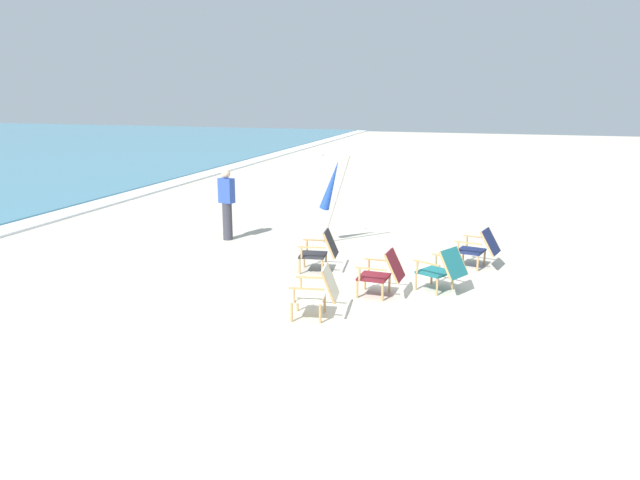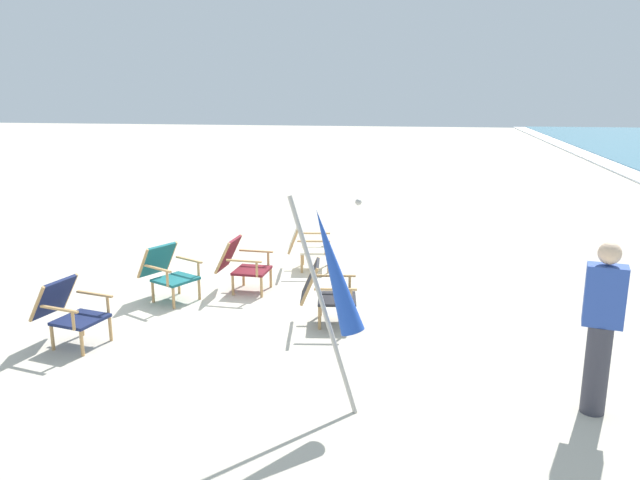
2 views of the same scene
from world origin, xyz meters
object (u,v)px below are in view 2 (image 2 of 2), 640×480
(beach_chair_far_center, at_px, (306,244))
(person_near_chairs, at_px, (601,327))
(beach_chair_mid_center, at_px, (68,309))
(beach_chair_back_right, at_px, (167,270))
(beach_chair_front_left, at_px, (325,291))
(umbrella_furled_blue, at_px, (334,273))
(beach_chair_front_right, at_px, (241,263))

(beach_chair_far_center, bearing_deg, person_near_chairs, 39.49)
(beach_chair_mid_center, height_order, beach_chair_back_right, beach_chair_back_right)
(beach_chair_front_left, xyz_separation_m, umbrella_furled_blue, (2.13, 0.40, 0.89))
(beach_chair_far_center, bearing_deg, beach_chair_mid_center, -32.18)
(beach_chair_front_right, distance_m, person_near_chairs, 5.15)
(beach_chair_far_center, distance_m, beach_chair_back_right, 2.45)
(beach_chair_front_left, xyz_separation_m, person_near_chairs, (1.85, 2.80, 0.41))
(beach_chair_front_left, relative_size, person_near_chairs, 0.49)
(beach_chair_front_left, bearing_deg, beach_chair_far_center, -164.20)
(person_near_chairs, bearing_deg, beach_chair_back_right, -115.17)
(beach_chair_mid_center, xyz_separation_m, beach_chair_back_right, (-1.69, 0.52, 0.00))
(beach_chair_back_right, bearing_deg, beach_chair_front_right, 119.26)
(beach_chair_front_right, xyz_separation_m, umbrella_furled_blue, (3.22, 1.81, 0.89))
(beach_chair_back_right, bearing_deg, umbrella_furled_blue, 45.47)
(beach_chair_front_left, distance_m, umbrella_furled_blue, 2.35)
(beach_chair_front_left, bearing_deg, beach_chair_mid_center, -68.52)
(person_near_chairs, bearing_deg, beach_chair_front_right, -124.91)
(beach_chair_front_left, height_order, beach_chair_mid_center, beach_chair_front_left)
(beach_chair_back_right, distance_m, person_near_chairs, 5.69)
(beach_chair_front_left, height_order, person_near_chairs, person_near_chairs)
(beach_chair_front_right, bearing_deg, beach_chair_far_center, 149.75)
(beach_chair_far_center, relative_size, beach_chair_mid_center, 0.92)
(beach_chair_far_center, height_order, beach_chair_front_right, beach_chair_far_center)
(beach_chair_far_center, height_order, beach_chair_back_right, beach_chair_far_center)
(beach_chair_front_right, bearing_deg, beach_chair_back_right, -60.74)
(beach_chair_front_right, relative_size, person_near_chairs, 0.49)
(beach_chair_back_right, bearing_deg, beach_chair_front_left, 76.43)
(beach_chair_mid_center, height_order, beach_chair_front_right, beach_chair_front_right)
(beach_chair_front_left, relative_size, beach_chair_front_right, 1.01)
(beach_chair_back_right, distance_m, umbrella_furled_blue, 3.95)
(beach_chair_far_center, xyz_separation_m, person_near_chairs, (4.21, 3.47, 0.41))
(beach_chair_back_right, relative_size, umbrella_furled_blue, 0.46)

